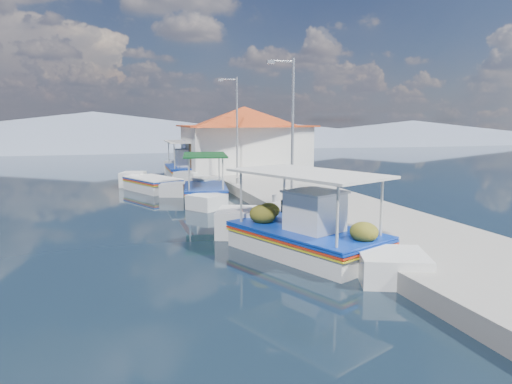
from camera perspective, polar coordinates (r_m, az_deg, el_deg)
name	(u,v)px	position (r m, az deg, el deg)	size (l,w,h in m)	color
ground	(195,230)	(17.01, -7.59, -4.65)	(160.00, 160.00, 0.00)	black
quay	(286,192)	(24.22, 3.75, 0.06)	(5.00, 44.00, 0.50)	gray
bollards	(252,188)	(22.78, -0.48, 0.53)	(0.20, 17.20, 0.30)	#A5A8AD
main_caique	(306,236)	(13.87, 6.23, -5.48)	(4.46, 7.67, 2.74)	white
caique_green_canopy	(205,192)	(23.22, -6.34, -0.04)	(2.76, 6.70, 2.54)	white
caique_blue_hull	(153,185)	(26.72, -12.61, 0.81)	(3.55, 5.81, 1.13)	white
caique_far	(185,170)	(32.53, -8.78, 2.70)	(2.47, 8.00, 2.80)	white
harbor_building	(244,137)	(32.59, -1.48, 6.80)	(10.49, 10.49, 4.40)	silver
lamp_post_near	(291,123)	(19.70, 4.30, 8.55)	(1.21, 0.14, 6.00)	#A5A8AD
lamp_post_far	(235,122)	(28.26, -2.55, 8.66)	(1.21, 0.14, 6.00)	#A5A8AD
mountain_ridge	(173,133)	(72.93, -10.21, 7.23)	(171.40, 96.00, 5.50)	slate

